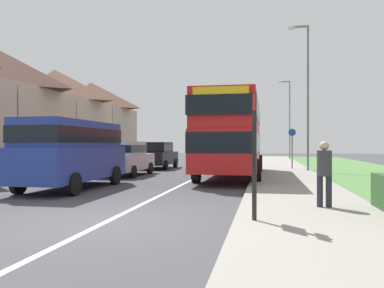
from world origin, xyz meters
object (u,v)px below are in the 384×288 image
(parked_van_blue, at_px, (72,149))
(pedestrian_at_stop, at_px, (324,171))
(parked_car_silver, at_px, (126,157))
(parked_car_black, at_px, (157,154))
(bus_stop_sign, at_px, (254,147))
(cycle_route_sign, at_px, (292,147))
(street_lamp_mid, at_px, (306,89))
(double_decker_bus, at_px, (232,133))
(street_lamp_far, at_px, (289,115))

(parked_van_blue, height_order, pedestrian_at_stop, parked_van_blue)
(parked_car_silver, xyz_separation_m, parked_car_black, (0.07, 5.60, -0.00))
(bus_stop_sign, height_order, cycle_route_sign, bus_stop_sign)
(bus_stop_sign, bearing_deg, parked_car_black, 112.05)
(street_lamp_mid, bearing_deg, cycle_route_sign, 109.37)
(parked_car_silver, height_order, parked_car_black, parked_car_silver)
(parked_car_silver, height_order, pedestrian_at_stop, parked_car_silver)
(parked_van_blue, xyz_separation_m, cycle_route_sign, (8.37, 11.43, 0.01))
(parked_car_silver, height_order, bus_stop_sign, bus_stop_sign)
(parked_car_black, height_order, pedestrian_at_stop, parked_car_black)
(parked_car_black, distance_m, pedestrian_at_stop, 16.70)
(double_decker_bus, relative_size, street_lamp_mid, 1.18)
(bus_stop_sign, distance_m, cycle_route_sign, 16.58)
(double_decker_bus, height_order, pedestrian_at_stop, double_decker_bus)
(pedestrian_at_stop, bearing_deg, parked_car_silver, 132.80)
(cycle_route_sign, bearing_deg, parked_car_silver, -146.28)
(double_decker_bus, height_order, parked_van_blue, double_decker_bus)
(cycle_route_sign, bearing_deg, parked_van_blue, -126.22)
(bus_stop_sign, bearing_deg, double_decker_bus, 97.16)
(street_lamp_mid, bearing_deg, street_lamp_far, 89.88)
(double_decker_bus, distance_m, parked_car_silver, 5.49)
(parked_van_blue, relative_size, street_lamp_far, 0.69)
(pedestrian_at_stop, relative_size, bus_stop_sign, 0.64)
(double_decker_bus, xyz_separation_m, parked_car_black, (-5.29, 5.66, -1.20))
(double_decker_bus, relative_size, parked_car_black, 2.29)
(street_lamp_mid, xyz_separation_m, street_lamp_far, (0.04, 16.98, -0.19))
(parked_van_blue, distance_m, parked_car_silver, 5.76)
(double_decker_bus, height_order, parked_car_black, double_decker_bus)
(double_decker_bus, distance_m, cycle_route_sign, 6.60)
(double_decker_bus, xyz_separation_m, parked_car_silver, (-5.36, 0.06, -1.20))
(parked_car_black, bearing_deg, pedestrian_at_stop, -60.54)
(parked_van_blue, bearing_deg, parked_car_silver, 91.54)
(pedestrian_at_stop, height_order, cycle_route_sign, cycle_route_sign)
(parked_car_black, bearing_deg, parked_car_silver, -90.69)
(pedestrian_at_stop, relative_size, street_lamp_far, 0.21)
(double_decker_bus, relative_size, parked_van_blue, 1.79)
(pedestrian_at_stop, relative_size, street_lamp_mid, 0.20)
(parked_car_black, distance_m, street_lamp_far, 18.12)
(parked_van_blue, height_order, cycle_route_sign, cycle_route_sign)
(parked_van_blue, height_order, parked_car_black, parked_van_blue)
(cycle_route_sign, xyz_separation_m, street_lamp_far, (0.68, 15.16, 3.05))
(bus_stop_sign, relative_size, street_lamp_mid, 0.32)
(pedestrian_at_stop, xyz_separation_m, street_lamp_far, (0.92, 29.78, 3.50))
(parked_car_silver, bearing_deg, pedestrian_at_stop, -47.20)
(double_decker_bus, relative_size, pedestrian_at_stop, 5.79)
(street_lamp_mid, bearing_deg, double_decker_bus, -134.10)
(parked_car_silver, height_order, street_lamp_far, street_lamp_far)
(bus_stop_sign, relative_size, street_lamp_far, 0.33)
(parked_car_black, bearing_deg, street_lamp_mid, -10.75)
(double_decker_bus, bearing_deg, parked_car_black, 133.09)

